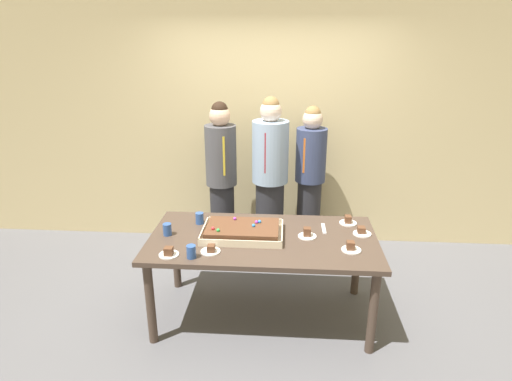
% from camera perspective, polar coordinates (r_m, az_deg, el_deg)
% --- Properties ---
extents(ground_plane, '(12.00, 12.00, 0.00)m').
position_cam_1_polar(ground_plane, '(3.92, 0.86, -16.07)').
color(ground_plane, '#5B5B60').
extents(interior_back_panel, '(8.00, 0.12, 3.00)m').
position_cam_1_polar(interior_back_panel, '(4.84, 2.04, 10.34)').
color(interior_back_panel, '#CCB784').
rests_on(interior_back_panel, ground_plane).
extents(party_table, '(1.85, 0.96, 0.75)m').
position_cam_1_polar(party_table, '(3.57, 0.92, -7.36)').
color(party_table, '#47382D').
rests_on(party_table, ground_plane).
extents(sheet_cake, '(0.66, 0.44, 0.11)m').
position_cam_1_polar(sheet_cake, '(3.55, -1.78, -5.34)').
color(sheet_cake, beige).
rests_on(sheet_cake, party_table).
extents(plated_slice_near_left, '(0.15, 0.15, 0.06)m').
position_cam_1_polar(plated_slice_near_left, '(3.69, 13.78, -5.32)').
color(plated_slice_near_left, white).
rests_on(plated_slice_near_left, party_table).
extents(plated_slice_near_right, '(0.15, 0.15, 0.08)m').
position_cam_1_polar(plated_slice_near_right, '(3.56, 6.77, -5.72)').
color(plated_slice_near_right, white).
rests_on(plated_slice_near_right, party_table).
extents(plated_slice_far_left, '(0.15, 0.15, 0.07)m').
position_cam_1_polar(plated_slice_far_left, '(3.31, -11.44, -8.07)').
color(plated_slice_far_left, white).
rests_on(plated_slice_far_left, party_table).
extents(plated_slice_far_right, '(0.15, 0.15, 0.07)m').
position_cam_1_polar(plated_slice_far_right, '(3.40, 12.42, -7.38)').
color(plated_slice_far_right, white).
rests_on(plated_slice_far_right, party_table).
extents(plated_slice_center_front, '(0.15, 0.15, 0.06)m').
position_cam_1_polar(plated_slice_center_front, '(3.32, -5.99, -7.81)').
color(plated_slice_center_front, white).
rests_on(plated_slice_center_front, party_table).
extents(plated_slice_center_back, '(0.15, 0.15, 0.07)m').
position_cam_1_polar(plated_slice_center_back, '(3.86, 12.05, -3.97)').
color(plated_slice_center_back, white).
rests_on(plated_slice_center_back, party_table).
extents(drink_cup_nearest, '(0.07, 0.07, 0.10)m').
position_cam_1_polar(drink_cup_nearest, '(3.24, -8.54, -8.00)').
color(drink_cup_nearest, '#2D5199').
rests_on(drink_cup_nearest, party_table).
extents(drink_cup_middle, '(0.07, 0.07, 0.10)m').
position_cam_1_polar(drink_cup_middle, '(3.79, -7.46, -3.65)').
color(drink_cup_middle, '#2D5199').
rests_on(drink_cup_middle, party_table).
extents(drink_cup_far_end, '(0.07, 0.07, 0.10)m').
position_cam_1_polar(drink_cup_far_end, '(3.63, -11.63, -5.06)').
color(drink_cup_far_end, '#2D5199').
rests_on(drink_cup_far_end, party_table).
extents(cake_server_utensil, '(0.03, 0.20, 0.01)m').
position_cam_1_polar(cake_server_utensil, '(3.72, 8.93, -4.99)').
color(cake_server_utensil, silver).
rests_on(cake_server_utensil, party_table).
extents(person_serving_front, '(0.32, 0.32, 1.68)m').
position_cam_1_polar(person_serving_front, '(4.56, -4.57, 1.69)').
color(person_serving_front, '#28282D').
rests_on(person_serving_front, ground_plane).
extents(person_green_shirt_behind, '(0.37, 0.37, 1.74)m').
position_cam_1_polar(person_green_shirt_behind, '(4.47, 1.86, 1.58)').
color(person_green_shirt_behind, '#28282D').
rests_on(person_green_shirt_behind, ground_plane).
extents(person_striped_tie_right, '(0.32, 0.32, 1.63)m').
position_cam_1_polar(person_striped_tie_right, '(4.63, 7.14, 1.51)').
color(person_striped_tie_right, '#28282D').
rests_on(person_striped_tie_right, ground_plane).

